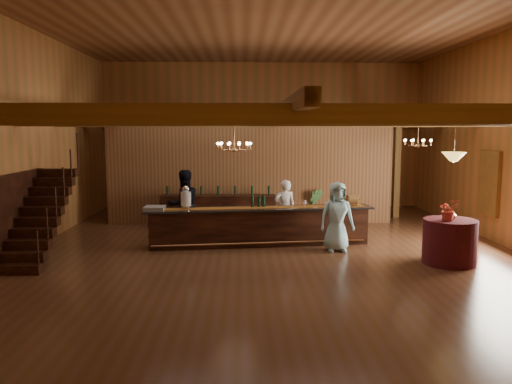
{
  "coord_description": "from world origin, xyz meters",
  "views": [
    {
      "loc": [
        -0.74,
        -12.23,
        3.0
      ],
      "look_at": [
        -0.39,
        0.73,
        1.36
      ],
      "focal_mm": 35.0,
      "sensor_mm": 36.0,
      "label": 1
    }
  ],
  "objects_px": {
    "round_table": "(450,242)",
    "chandelier_right": "(418,142)",
    "guest": "(337,217)",
    "floor_plant": "(313,206)",
    "bartender": "(285,209)",
    "chandelier_left": "(234,146)",
    "beverage_dispenser": "(186,198)",
    "raffle_drum": "(352,199)",
    "backbar_shelf": "(219,211)",
    "pendant_lamp": "(454,157)",
    "staff_second": "(184,205)",
    "tasting_bar": "(260,226)"
  },
  "relations": [
    {
      "from": "round_table",
      "to": "guest",
      "type": "relative_size",
      "value": 0.68
    },
    {
      "from": "tasting_bar",
      "to": "floor_plant",
      "type": "xyz_separation_m",
      "value": [
        1.82,
        2.94,
        0.06
      ]
    },
    {
      "from": "beverage_dispenser",
      "to": "raffle_drum",
      "type": "relative_size",
      "value": 1.76
    },
    {
      "from": "backbar_shelf",
      "to": "chandelier_right",
      "type": "xyz_separation_m",
      "value": [
        5.77,
        -1.01,
        2.13
      ]
    },
    {
      "from": "backbar_shelf",
      "to": "chandelier_left",
      "type": "relative_size",
      "value": 4.38
    },
    {
      "from": "raffle_drum",
      "to": "staff_second",
      "type": "xyz_separation_m",
      "value": [
        -4.49,
        0.52,
        -0.21
      ]
    },
    {
      "from": "round_table",
      "to": "chandelier_left",
      "type": "bearing_deg",
      "value": 168.44
    },
    {
      "from": "tasting_bar",
      "to": "backbar_shelf",
      "type": "bearing_deg",
      "value": 109.28
    },
    {
      "from": "backbar_shelf",
      "to": "bartender",
      "type": "bearing_deg",
      "value": -39.52
    },
    {
      "from": "backbar_shelf",
      "to": "beverage_dispenser",
      "type": "bearing_deg",
      "value": -103.18
    },
    {
      "from": "tasting_bar",
      "to": "round_table",
      "type": "relative_size",
      "value": 5.12
    },
    {
      "from": "beverage_dispenser",
      "to": "round_table",
      "type": "bearing_deg",
      "value": -16.3
    },
    {
      "from": "chandelier_right",
      "to": "floor_plant",
      "type": "height_order",
      "value": "chandelier_right"
    },
    {
      "from": "raffle_drum",
      "to": "guest",
      "type": "bearing_deg",
      "value": -122.67
    },
    {
      "from": "backbar_shelf",
      "to": "chandelier_right",
      "type": "distance_m",
      "value": 6.23
    },
    {
      "from": "beverage_dispenser",
      "to": "chandelier_left",
      "type": "height_order",
      "value": "chandelier_left"
    },
    {
      "from": "raffle_drum",
      "to": "tasting_bar",
      "type": "bearing_deg",
      "value": -175.0
    },
    {
      "from": "backbar_shelf",
      "to": "pendant_lamp",
      "type": "bearing_deg",
      "value": -38.03
    },
    {
      "from": "floor_plant",
      "to": "bartender",
      "type": "bearing_deg",
      "value": -117.62
    },
    {
      "from": "guest",
      "to": "floor_plant",
      "type": "distance_m",
      "value": 3.63
    },
    {
      "from": "staff_second",
      "to": "tasting_bar",
      "type": "bearing_deg",
      "value": 135.66
    },
    {
      "from": "chandelier_left",
      "to": "floor_plant",
      "type": "xyz_separation_m",
      "value": [
        2.45,
        3.87,
        -2.05
      ]
    },
    {
      "from": "pendant_lamp",
      "to": "staff_second",
      "type": "height_order",
      "value": "pendant_lamp"
    },
    {
      "from": "round_table",
      "to": "chandelier_right",
      "type": "distance_m",
      "value": 4.04
    },
    {
      "from": "chandelier_right",
      "to": "staff_second",
      "type": "bearing_deg",
      "value": -173.47
    },
    {
      "from": "pendant_lamp",
      "to": "bartender",
      "type": "relative_size",
      "value": 0.56
    },
    {
      "from": "bartender",
      "to": "staff_second",
      "type": "height_order",
      "value": "staff_second"
    },
    {
      "from": "tasting_bar",
      "to": "pendant_lamp",
      "type": "xyz_separation_m",
      "value": [
        4.18,
        -1.92,
        1.9
      ]
    },
    {
      "from": "backbar_shelf",
      "to": "pendant_lamp",
      "type": "distance_m",
      "value": 7.21
    },
    {
      "from": "raffle_drum",
      "to": "chandelier_right",
      "type": "height_order",
      "value": "chandelier_right"
    },
    {
      "from": "chandelier_right",
      "to": "guest",
      "type": "distance_m",
      "value": 3.89
    },
    {
      "from": "beverage_dispenser",
      "to": "tasting_bar",
      "type": "bearing_deg",
      "value": 4.6
    },
    {
      "from": "raffle_drum",
      "to": "round_table",
      "type": "distance_m",
      "value": 2.82
    },
    {
      "from": "raffle_drum",
      "to": "bartender",
      "type": "xyz_separation_m",
      "value": [
        -1.73,
        0.63,
        -0.35
      ]
    },
    {
      "from": "chandelier_right",
      "to": "pendant_lamp",
      "type": "bearing_deg",
      "value": -96.74
    },
    {
      "from": "backbar_shelf",
      "to": "pendant_lamp",
      "type": "xyz_separation_m",
      "value": [
        5.36,
        -4.42,
        1.91
      ]
    },
    {
      "from": "round_table",
      "to": "floor_plant",
      "type": "distance_m",
      "value": 5.4
    },
    {
      "from": "guest",
      "to": "bartender",
      "type": "bearing_deg",
      "value": 122.78
    },
    {
      "from": "round_table",
      "to": "chandelier_right",
      "type": "bearing_deg",
      "value": 83.26
    },
    {
      "from": "raffle_drum",
      "to": "staff_second",
      "type": "bearing_deg",
      "value": 173.35
    },
    {
      "from": "round_table",
      "to": "bartender",
      "type": "height_order",
      "value": "bartender"
    },
    {
      "from": "staff_second",
      "to": "floor_plant",
      "type": "height_order",
      "value": "staff_second"
    },
    {
      "from": "tasting_bar",
      "to": "floor_plant",
      "type": "distance_m",
      "value": 3.45
    },
    {
      "from": "bartender",
      "to": "floor_plant",
      "type": "height_order",
      "value": "bartender"
    },
    {
      "from": "backbar_shelf",
      "to": "guest",
      "type": "bearing_deg",
      "value": -44.58
    },
    {
      "from": "chandelier_right",
      "to": "guest",
      "type": "bearing_deg",
      "value": -141.19
    },
    {
      "from": "backbar_shelf",
      "to": "staff_second",
      "type": "height_order",
      "value": "staff_second"
    },
    {
      "from": "staff_second",
      "to": "floor_plant",
      "type": "xyz_separation_m",
      "value": [
        3.85,
        2.2,
        -0.39
      ]
    },
    {
      "from": "round_table",
      "to": "staff_second",
      "type": "distance_m",
      "value": 6.77
    },
    {
      "from": "tasting_bar",
      "to": "bartender",
      "type": "height_order",
      "value": "bartender"
    }
  ]
}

